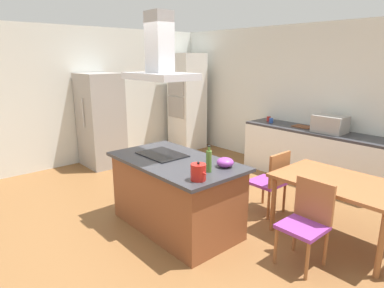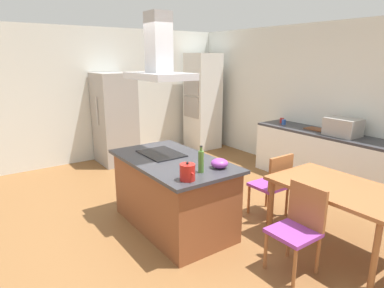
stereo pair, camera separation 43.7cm
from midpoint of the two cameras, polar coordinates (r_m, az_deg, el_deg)
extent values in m
plane|color=brown|center=(5.32, 13.23, -9.08)|extent=(16.00, 16.00, 0.00)
cube|color=silver|center=(6.36, 24.61, 6.53)|extent=(7.20, 0.10, 2.70)
cube|color=silver|center=(7.40, -9.41, 8.63)|extent=(0.10, 8.80, 2.70)
cube|color=brown|center=(4.22, -0.33, -8.78)|extent=(1.61, 0.87, 0.86)
cube|color=#333338|center=(4.06, -0.33, -2.94)|extent=(1.71, 0.97, 0.04)
cube|color=black|center=(4.27, -2.44, -1.70)|extent=(0.60, 0.44, 0.01)
cylinder|color=#B21E19|center=(3.35, 2.95, -4.93)|extent=(0.16, 0.16, 0.17)
sphere|color=black|center=(3.32, 2.97, -3.35)|extent=(0.03, 0.03, 0.03)
cone|color=#B21E19|center=(3.28, 4.03, -5.26)|extent=(0.06, 0.03, 0.04)
cylinder|color=#47722D|center=(3.57, 5.10, -3.13)|extent=(0.06, 0.06, 0.24)
cylinder|color=#47722D|center=(3.53, 5.15, -0.93)|extent=(0.03, 0.03, 0.05)
cylinder|color=black|center=(3.52, 5.16, -0.46)|extent=(0.03, 0.03, 0.01)
ellipsoid|color=purple|center=(3.76, 8.08, -3.36)|extent=(0.20, 0.20, 0.11)
cube|color=silver|center=(6.11, 23.80, -2.53)|extent=(2.55, 0.62, 0.86)
cube|color=#333338|center=(6.00, 24.24, 1.58)|extent=(2.55, 0.62, 0.04)
cube|color=#9E9993|center=(5.85, 26.55, 2.61)|extent=(0.50, 0.38, 0.28)
cylinder|color=red|center=(6.60, 17.08, 3.90)|extent=(0.08, 0.08, 0.09)
cylinder|color=#2D56B2|center=(6.44, 17.43, 3.61)|extent=(0.08, 0.08, 0.09)
cube|color=brown|center=(6.17, 22.49, 2.36)|extent=(0.34, 0.24, 0.02)
cube|color=silver|center=(7.84, 3.46, 7.29)|extent=(0.70, 0.64, 2.20)
cube|color=#9E9993|center=(7.60, 1.51, 9.73)|extent=(0.56, 0.02, 0.36)
cube|color=#9E9993|center=(7.66, 1.49, 6.38)|extent=(0.56, 0.02, 0.48)
cube|color=#9E9993|center=(6.82, -11.39, 4.30)|extent=(0.80, 0.70, 1.82)
cylinder|color=beige|center=(6.61, -14.24, 5.47)|extent=(0.02, 0.02, 0.55)
cube|color=#995B33|center=(4.07, 26.96, -6.78)|extent=(1.40, 0.90, 0.04)
cylinder|color=#995B33|center=(4.22, 16.42, -10.49)|extent=(0.06, 0.06, 0.71)
cylinder|color=#995B33|center=(3.69, 32.16, -16.14)|extent=(0.06, 0.06, 0.71)
cylinder|color=#995B33|center=(4.79, 22.02, -7.93)|extent=(0.06, 0.06, 0.71)
cube|color=purple|center=(3.59, 20.52, -14.19)|extent=(0.42, 0.42, 0.04)
cube|color=#995B33|center=(3.64, 22.59, -9.84)|extent=(0.42, 0.04, 0.44)
cylinder|color=#995B33|center=(3.49, 20.94, -19.43)|extent=(0.04, 0.04, 0.41)
cylinder|color=#995B33|center=(3.66, 16.09, -17.27)|extent=(0.04, 0.04, 0.41)
cylinder|color=#995B33|center=(3.76, 24.18, -17.16)|extent=(0.04, 0.04, 0.41)
cylinder|color=#995B33|center=(3.92, 19.54, -15.31)|extent=(0.04, 0.04, 0.41)
cube|color=purple|center=(4.68, 15.70, -6.92)|extent=(0.42, 0.42, 0.04)
cube|color=#995B33|center=(4.49, 17.79, -4.74)|extent=(0.04, 0.42, 0.44)
cylinder|color=#995B33|center=(4.74, 12.42, -9.34)|extent=(0.04, 0.04, 0.41)
cylinder|color=#995B33|center=(5.00, 15.24, -8.25)|extent=(0.04, 0.04, 0.41)
cylinder|color=#995B33|center=(4.53, 15.81, -10.74)|extent=(0.04, 0.04, 0.41)
cylinder|color=#995B33|center=(4.80, 18.58, -9.50)|extent=(0.04, 0.04, 0.41)
cube|color=#ADADB2|center=(4.10, -2.59, 11.62)|extent=(0.90, 0.55, 0.08)
cube|color=#ADADB2|center=(4.10, -2.65, 17.07)|extent=(0.28, 0.24, 0.70)
camera|label=1|loc=(0.22, -87.14, 0.75)|focal=30.95mm
camera|label=2|loc=(0.22, 92.86, -0.75)|focal=30.95mm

